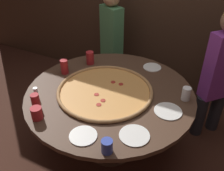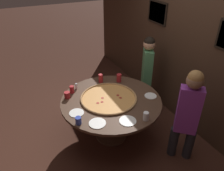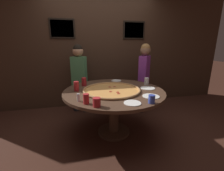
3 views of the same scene
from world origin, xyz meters
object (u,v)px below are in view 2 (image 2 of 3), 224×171
Objects in this scene: drink_cup_near_right at (101,78)px; drink_cup_near_left at (72,89)px; drink_cup_front_edge at (119,78)px; white_plate_near_front at (128,121)px; diner_far_right at (188,112)px; drink_cup_far_right at (78,121)px; drink_cup_far_left at (67,95)px; white_plate_far_back at (77,113)px; diner_side_right at (147,69)px; white_plate_beside_cup at (97,123)px; white_plate_left_side at (151,96)px; condiment_shaker at (76,86)px; drink_cup_beside_pizza at (146,116)px; dining_table at (111,106)px; giant_pizza at (109,98)px.

drink_cup_near_left is at bearing -78.51° from drink_cup_near_right.
white_plate_near_front is (0.99, -0.39, -0.07)m from drink_cup_front_edge.
white_plate_near_front is 0.83m from diner_far_right.
drink_cup_near_left reaches higher than drink_cup_far_right.
drink_cup_near_left is 0.53× the size of white_plate_near_front.
drink_cup_far_left is 1.02× the size of drink_cup_far_right.
drink_cup_far_right is 0.07× the size of diner_far_right.
diner_far_right is (1.18, 1.33, 0.03)m from drink_cup_far_left.
diner_side_right is (-0.60, 1.58, 0.07)m from white_plate_far_back.
drink_cup_near_right is 0.57m from drink_cup_near_left.
white_plate_beside_cup is 0.16× the size of diner_side_right.
white_plate_left_side is 1.96× the size of condiment_shaker.
diner_far_right is at bearing 69.92° from white_plate_near_front.
drink_cup_far_right is at bearing -115.79° from white_plate_beside_cup.
condiment_shaker is at bearing 132.94° from drink_cup_far_left.
drink_cup_beside_pizza is 1.17× the size of drink_cup_far_left.
drink_cup_front_edge is 0.67× the size of white_plate_far_back.
drink_cup_near_left is at bearing -120.88° from white_plate_left_side.
white_plate_far_back is (0.53, -0.95, -0.07)m from drink_cup_front_edge.
diner_far_right reaches higher than white_plate_near_front.
white_plate_beside_cup is (0.98, -0.49, -0.07)m from drink_cup_near_right.
drink_cup_far_right reaches higher than condiment_shaker.
drink_cup_far_left is at bearing -147.94° from white_plate_near_front.
diner_side_right reaches higher than condiment_shaker.
white_plate_far_back is at bearing -81.40° from dining_table.
drink_cup_far_right is 1.23m from white_plate_left_side.
diner_side_right is at bearing 135.96° from white_plate_near_front.
drink_cup_near_right reaches higher than drink_cup_near_left.
drink_cup_front_edge reaches higher than white_plate_near_front.
drink_cup_near_right is at bearing 169.17° from giant_pizza.
drink_cup_near_left is at bearing 119.14° from diner_side_right.
diner_far_right reaches higher than white_plate_beside_cup.
drink_cup_beside_pizza is at bearing 26.00° from condiment_shaker.
drink_cup_far_left is (-0.30, -0.57, 0.04)m from giant_pizza.
white_plate_far_back is 0.14× the size of diner_far_right.
white_plate_far_back is at bearing -130.00° from white_plate_near_front.
drink_cup_front_edge is 0.96m from drink_cup_far_left.
drink_cup_beside_pizza is 0.53× the size of white_plate_near_front.
drink_cup_front_edge reaches higher than drink_cup_far_left.
giant_pizza is 8.44× the size of drink_cup_far_left.
giant_pizza is at bearing -10.83° from drink_cup_near_right.
white_plate_beside_cup is at bearing -26.32° from drink_cup_near_right.
drink_cup_near_right reaches higher than drink_cup_front_edge.
diner_side_right is (-0.82, 1.63, 0.02)m from drink_cup_far_right.
white_plate_left_side is 1.21m from condiment_shaker.
drink_cup_far_left is 0.45× the size of white_plate_near_front.
white_plate_beside_cup is (0.33, 0.18, 0.00)m from white_plate_far_back.
white_plate_far_back is (0.43, 0.00, -0.05)m from drink_cup_far_left.
drink_cup_far_right is 0.89m from condiment_shaker.
drink_cup_far_right is 1.47m from diner_far_right.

